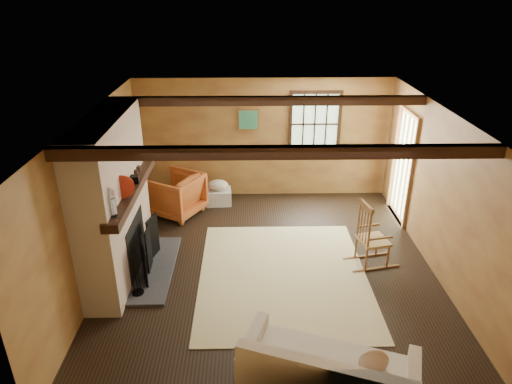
{
  "coord_description": "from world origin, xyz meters",
  "views": [
    {
      "loc": [
        -0.32,
        -5.9,
        4.02
      ],
      "look_at": [
        -0.2,
        0.4,
        1.12
      ],
      "focal_mm": 32.0,
      "sensor_mm": 36.0,
      "label": 1
    }
  ],
  "objects_px": {
    "sofa": "(327,378)",
    "laundry_basket": "(218,197)",
    "armchair": "(176,194)",
    "fireplace": "(115,206)",
    "rocking_chair": "(371,238)"
  },
  "relations": [
    {
      "from": "sofa",
      "to": "laundry_basket",
      "type": "xyz_separation_m",
      "value": [
        -1.4,
        4.7,
        -0.11
      ]
    },
    {
      "from": "armchair",
      "to": "sofa",
      "type": "bearing_deg",
      "value": 56.73
    },
    {
      "from": "laundry_basket",
      "to": "fireplace",
      "type": "bearing_deg",
      "value": -119.76
    },
    {
      "from": "fireplace",
      "to": "rocking_chair",
      "type": "xyz_separation_m",
      "value": [
        3.79,
        0.12,
        -0.65
      ]
    },
    {
      "from": "rocking_chair",
      "to": "laundry_basket",
      "type": "relative_size",
      "value": 2.14
    },
    {
      "from": "laundry_basket",
      "to": "sofa",
      "type": "bearing_deg",
      "value": -73.41
    },
    {
      "from": "sofa",
      "to": "laundry_basket",
      "type": "relative_size",
      "value": 3.94
    },
    {
      "from": "laundry_basket",
      "to": "armchair",
      "type": "bearing_deg",
      "value": -151.55
    },
    {
      "from": "fireplace",
      "to": "sofa",
      "type": "xyz_separation_m",
      "value": [
        2.72,
        -2.4,
        -0.84
      ]
    },
    {
      "from": "rocking_chair",
      "to": "armchair",
      "type": "bearing_deg",
      "value": 49.0
    },
    {
      "from": "rocking_chair",
      "to": "laundry_basket",
      "type": "height_order",
      "value": "rocking_chair"
    },
    {
      "from": "rocking_chair",
      "to": "sofa",
      "type": "bearing_deg",
      "value": 144.66
    },
    {
      "from": "laundry_basket",
      "to": "armchair",
      "type": "relative_size",
      "value": 0.57
    },
    {
      "from": "fireplace",
      "to": "laundry_basket",
      "type": "height_order",
      "value": "fireplace"
    },
    {
      "from": "sofa",
      "to": "armchair",
      "type": "relative_size",
      "value": 2.24
    }
  ]
}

